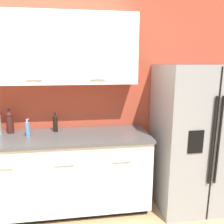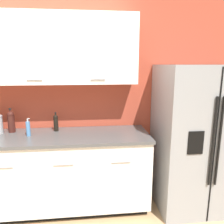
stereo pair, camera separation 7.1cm
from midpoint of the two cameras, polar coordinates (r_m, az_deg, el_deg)
wall_back at (r=2.79m, az=-20.68°, el=6.66°), size 10.00×0.39×2.60m
counter_unit at (r=2.75m, az=-17.15°, el=-14.90°), size 2.49×0.64×0.93m
refrigerator at (r=2.81m, az=21.95°, el=-6.29°), size 0.93×0.77×1.70m
wine_bottle at (r=2.79m, az=-24.17°, el=-2.19°), size 0.08×0.08×0.29m
soap_dispenser at (r=2.58m, az=-20.31°, el=-4.07°), size 0.05×0.05×0.20m
oil_bottle at (r=2.67m, az=-13.71°, el=-2.68°), size 0.06×0.06×0.23m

